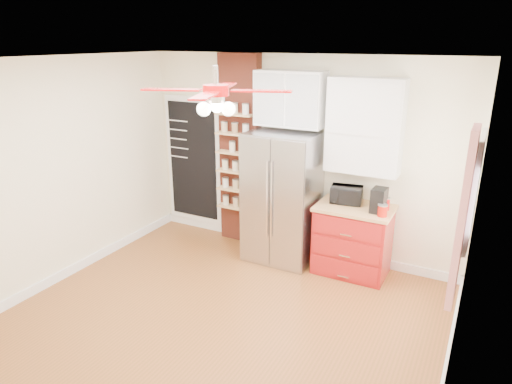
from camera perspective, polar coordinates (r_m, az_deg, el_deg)
The scene contains 21 objects.
floor at distance 5.14m, azimuth -4.24°, elevation -15.49°, with size 4.50×4.50×0.00m, color brown.
ceiling at distance 4.26m, azimuth -5.14°, elevation 16.16°, with size 4.50×4.50×0.00m, color white.
wall_back at distance 6.23m, azimuth 5.23°, elevation 4.36°, with size 4.50×0.02×2.70m, color #FBEFCA.
wall_front at distance 3.18m, azimuth -24.64°, elevation -11.99°, with size 4.50×0.02×2.70m, color #FBEFCA.
wall_left at distance 5.99m, azimuth -23.20°, elevation 2.32°, with size 0.02×4.00×2.70m, color #FBEFCA.
wall_right at distance 3.89m, azimuth 24.82°, elevation -6.34°, with size 0.02×4.00×2.70m, color #FBEFCA.
chalkboard at distance 7.06m, azimuth -7.80°, elevation 3.90°, with size 0.95×0.05×1.95m.
brick_pillar at distance 6.52m, azimuth -1.97°, elevation 5.08°, with size 0.60×0.16×2.70m, color brown.
fridge at distance 6.06m, azimuth 3.30°, elevation -0.70°, with size 0.90×0.70×1.75m, color #ABABAF.
upper_glass_cabinet at distance 5.94m, azimuth 4.34°, elevation 11.55°, with size 0.90×0.35×0.70m, color white.
red_cabinet at distance 5.96m, azimuth 11.99°, elevation -5.83°, with size 0.94×0.64×0.90m.
upper_shelf_unit at distance 5.69m, azimuth 13.44°, elevation 7.99°, with size 0.90×0.30×1.15m, color white.
window at distance 4.67m, azimuth 25.69°, elevation 0.22°, with size 0.04×0.75×1.05m, color white.
curtain at distance 4.18m, azimuth 24.40°, elevation -3.09°, with size 0.06×0.40×1.55m, color red.
ceiling_fan at distance 4.28m, azimuth -5.03°, elevation 12.47°, with size 1.40×1.40×0.44m.
toaster_oven at distance 5.86m, azimuth 11.23°, elevation -0.33°, with size 0.39×0.26×0.21m, color black.
coffee_maker at distance 5.63m, azimuth 15.11°, elevation -1.00°, with size 0.16×0.22×0.30m, color black.
canister_left at distance 5.53m, azimuth 15.52°, elevation -2.29°, with size 0.11×0.11×0.13m, color #AC1409.
canister_right at distance 5.75m, azimuth 15.89°, elevation -1.47°, with size 0.10×0.10×0.14m, color #B50A0B.
pantry_jar_oats at distance 6.39m, azimuth -2.98°, elevation 5.64°, with size 0.09×0.09×0.14m, color beige.
pantry_jar_beans at distance 6.32m, azimuth -1.32°, elevation 5.46°, with size 0.09×0.09×0.13m, color olive.
Camera 1 is at (2.30, -3.58, 2.88)m, focal length 32.00 mm.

